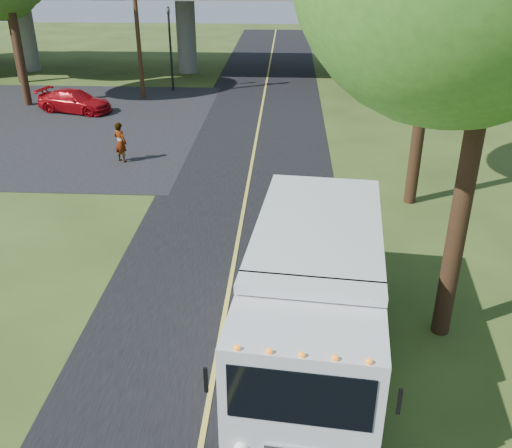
# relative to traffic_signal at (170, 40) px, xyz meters

# --- Properties ---
(ground) EXTENTS (120.00, 120.00, 0.00)m
(ground) POSITION_rel_traffic_signal_xyz_m (6.00, -26.00, -3.20)
(ground) COLOR #2D4016
(ground) RESTS_ON ground
(road) EXTENTS (7.00, 90.00, 0.02)m
(road) POSITION_rel_traffic_signal_xyz_m (6.00, -16.00, -3.19)
(road) COLOR black
(road) RESTS_ON ground
(parking_lot) EXTENTS (16.00, 18.00, 0.01)m
(parking_lot) POSITION_rel_traffic_signal_xyz_m (-5.00, -8.00, -3.19)
(parking_lot) COLOR black
(parking_lot) RESTS_ON ground
(lane_line) EXTENTS (0.12, 90.00, 0.01)m
(lane_line) POSITION_rel_traffic_signal_xyz_m (6.00, -16.00, -3.17)
(lane_line) COLOR gold
(lane_line) RESTS_ON road
(overpass) EXTENTS (54.00, 10.00, 7.30)m
(overpass) POSITION_rel_traffic_signal_xyz_m (6.00, 6.00, 1.36)
(overpass) COLOR slate
(overpass) RESTS_ON ground
(traffic_signal) EXTENTS (0.18, 0.22, 5.20)m
(traffic_signal) POSITION_rel_traffic_signal_xyz_m (0.00, 0.00, 0.00)
(traffic_signal) COLOR black
(traffic_signal) RESTS_ON ground
(utility_pole) EXTENTS (1.60, 0.26, 9.00)m
(utility_pole) POSITION_rel_traffic_signal_xyz_m (-1.50, -2.00, 1.40)
(utility_pole) COLOR #472D19
(utility_pole) RESTS_ON ground
(step_van) EXTENTS (3.58, 7.91, 3.22)m
(step_van) POSITION_rel_traffic_signal_xyz_m (8.21, -26.28, -1.45)
(step_van) COLOR silver
(step_van) RESTS_ON ground
(red_sedan) EXTENTS (4.61, 2.78, 1.25)m
(red_sedan) POSITION_rel_traffic_signal_xyz_m (-4.64, -5.33, -2.57)
(red_sedan) COLOR #9D0910
(red_sedan) RESTS_ON ground
(pedestrian) EXTENTS (0.78, 0.70, 1.79)m
(pedestrian) POSITION_rel_traffic_signal_xyz_m (0.22, -13.33, -2.30)
(pedestrian) COLOR gray
(pedestrian) RESTS_ON ground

